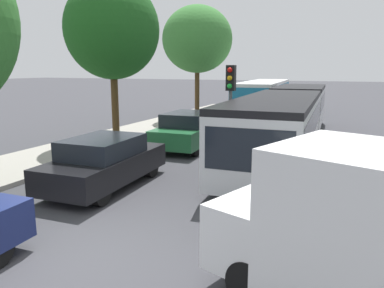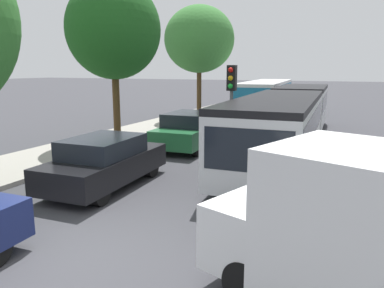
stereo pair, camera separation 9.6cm
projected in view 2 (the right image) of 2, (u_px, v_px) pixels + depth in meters
name	position (u px, v px, depth m)	size (l,w,h in m)	color
ground_plane	(69.00, 260.00, 6.54)	(200.00, 200.00, 0.00)	#3D3D42
kerb_strip_left	(132.00, 134.00, 18.75)	(3.20, 32.03, 0.14)	#9E998E
articulated_bus	(290.00, 115.00, 15.71)	(3.19, 15.94, 2.35)	silver
city_bus_rear	(266.00, 96.00, 26.66)	(3.37, 11.30, 2.40)	teal
queued_car_black	(105.00, 162.00, 10.44)	(1.93, 4.20, 1.43)	black
queued_car_green	(191.00, 130.00, 15.64)	(2.03, 4.40, 1.50)	#236638
traffic_light	(231.00, 91.00, 13.37)	(0.32, 0.36, 3.40)	#56595E
tree_left_mid	(113.00, 30.00, 15.36)	(3.89, 3.89, 6.88)	#51381E
tree_left_far	(199.00, 41.00, 22.70)	(4.24, 4.24, 7.02)	#51381E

